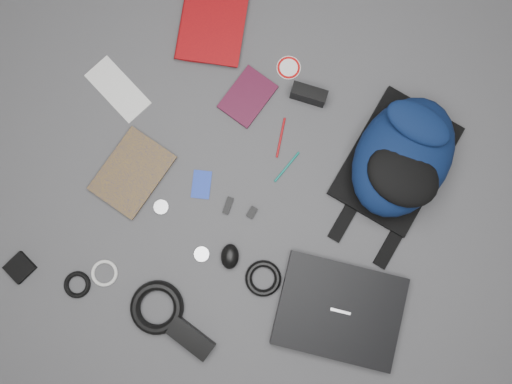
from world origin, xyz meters
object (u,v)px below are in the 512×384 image
at_px(mouse, 230,256).
at_px(pouch, 20,268).
at_px(dvd_case, 248,97).
at_px(textbook_red, 181,18).
at_px(backpack, 403,157).
at_px(power_brick, 191,338).
at_px(compact_camera, 309,94).
at_px(comic_book, 110,157).
at_px(laptop, 339,310).

height_order(mouse, pouch, mouse).
bearing_deg(dvd_case, textbook_red, 166.11).
bearing_deg(textbook_red, mouse, -69.50).
distance_m(backpack, power_brick, 0.86).
xyz_separation_m(compact_camera, mouse, (-0.03, -0.58, -0.01)).
bearing_deg(backpack, power_brick, -109.06).
relative_size(comic_book, dvd_case, 1.43).
bearing_deg(mouse, pouch, -174.52).
height_order(compact_camera, power_brick, compact_camera).
distance_m(laptop, pouch, 1.02).
xyz_separation_m(backpack, dvd_case, (-0.52, 0.01, -0.09)).
height_order(backpack, dvd_case, backpack).
bearing_deg(comic_book, power_brick, -30.14).
bearing_deg(backpack, mouse, -119.73).
bearing_deg(laptop, textbook_red, 131.86).
relative_size(backpack, dvd_case, 2.55).
height_order(comic_book, pouch, same).
bearing_deg(laptop, comic_book, 160.22).
relative_size(backpack, comic_book, 1.79).
distance_m(laptop, textbook_red, 1.08).
xyz_separation_m(mouse, pouch, (-0.60, -0.29, -0.01)).
height_order(comic_book, mouse, mouse).
height_order(dvd_case, power_brick, power_brick).
bearing_deg(dvd_case, power_brick, -66.45).
distance_m(dvd_case, power_brick, 0.79).
bearing_deg(textbook_red, comic_book, -107.16).
relative_size(laptop, power_brick, 2.57).
distance_m(laptop, compact_camera, 0.69).
xyz_separation_m(backpack, power_brick, (-0.38, -0.77, -0.07)).
xyz_separation_m(laptop, power_brick, (-0.39, -0.26, -0.00)).
xyz_separation_m(mouse, power_brick, (-0.01, -0.28, -0.00)).
xyz_separation_m(backpack, comic_book, (-0.86, -0.35, -0.08)).
distance_m(compact_camera, power_brick, 0.86).
xyz_separation_m(textbook_red, power_brick, (0.45, -0.94, 0.00)).
height_order(textbook_red, power_brick, power_brick).
bearing_deg(pouch, dvd_case, 60.60).
distance_m(dvd_case, pouch, 0.91).
bearing_deg(comic_book, pouch, -93.32).
bearing_deg(textbook_red, dvd_case, -41.69).
relative_size(comic_book, compact_camera, 2.16).
bearing_deg(compact_camera, pouch, -131.51).
height_order(laptop, compact_camera, compact_camera).
xyz_separation_m(backpack, mouse, (-0.37, -0.49, -0.07)).
bearing_deg(compact_camera, textbook_red, 164.94).
bearing_deg(mouse, textbook_red, 104.44).
bearing_deg(pouch, backpack, 38.85).
relative_size(textbook_red, pouch, 3.85).
xyz_separation_m(textbook_red, comic_book, (-0.02, -0.52, -0.01)).
bearing_deg(backpack, compact_camera, 173.16).
bearing_deg(laptop, compact_camera, 111.21).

